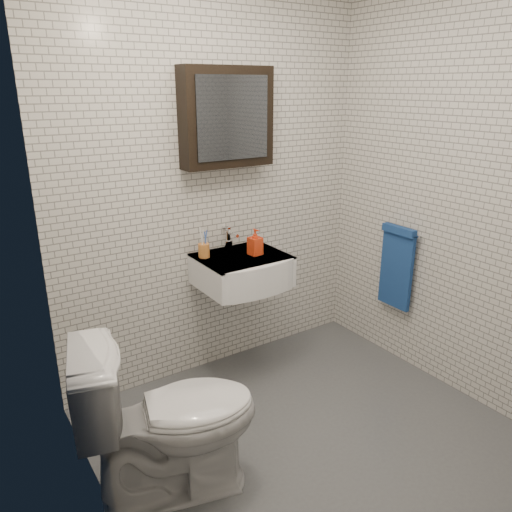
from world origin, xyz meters
name	(u,v)px	position (x,y,z in m)	size (l,w,h in m)	color
ground	(307,434)	(0.00, 0.00, 0.01)	(2.20, 2.00, 0.01)	#4D5155
room_shell	(318,179)	(0.00, 0.00, 1.47)	(2.22, 2.02, 2.51)	silver
washbasin	(245,271)	(0.05, 0.73, 0.76)	(0.55, 0.50, 0.20)	white
faucet	(229,240)	(0.05, 0.93, 0.92)	(0.06, 0.20, 0.15)	silver
mirror_cabinet	(227,117)	(0.05, 0.93, 1.70)	(0.60, 0.15, 0.60)	black
towel_rail	(397,264)	(1.04, 0.35, 0.72)	(0.09, 0.30, 0.58)	silver
toothbrush_cup	(204,250)	(-0.16, 0.88, 0.90)	(0.09, 0.09, 0.20)	#CC7933
soap_bottle	(255,242)	(0.14, 0.74, 0.94)	(0.08, 0.08, 0.17)	orange
toilet	(170,417)	(-0.80, 0.05, 0.42)	(0.47, 0.82, 0.84)	white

